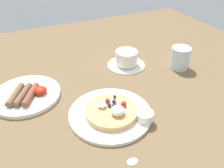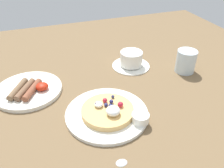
{
  "view_description": "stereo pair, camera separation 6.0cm",
  "coord_description": "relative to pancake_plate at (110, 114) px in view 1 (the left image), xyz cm",
  "views": [
    {
      "loc": [
        -24.69,
        -53.26,
        46.33
      ],
      "look_at": [
        1.72,
        3.16,
        4.0
      ],
      "focal_mm": 37.29,
      "sensor_mm": 36.0,
      "label": 1
    },
    {
      "loc": [
        -19.12,
        -55.55,
        46.33
      ],
      "look_at": [
        1.72,
        3.16,
        4.0
      ],
      "focal_mm": 37.29,
      "sensor_mm": 36.0,
      "label": 2
    }
  ],
  "objects": [
    {
      "name": "ground_plane",
      "position": [
        3.22,
        6.18,
        -2.05
      ],
      "size": [
        158.83,
        151.45,
        3.0
      ],
      "primitive_type": "cube",
      "color": "brown"
    },
    {
      "name": "fried_breakfast",
      "position": [
        -21.55,
        18.01,
        1.75
      ],
      "size": [
        14.2,
        12.32,
        2.48
      ],
      "color": "brown",
      "rests_on": "breakfast_plate"
    },
    {
      "name": "breakfast_plate",
      "position": [
        -21.18,
        19.91,
        0.12
      ],
      "size": [
        22.24,
        22.24,
        1.34
      ],
      "primitive_type": "cylinder",
      "color": "white",
      "rests_on": "ground_plane"
    },
    {
      "name": "syrup_ramekin",
      "position": [
        7.58,
        -6.8,
        1.85
      ],
      "size": [
        4.89,
        4.89,
        2.52
      ],
      "color": "white",
      "rests_on": "pancake_plate"
    },
    {
      "name": "coffee_saucer",
      "position": [
        18.28,
        24.35,
        -0.16
      ],
      "size": [
        14.88,
        14.88,
        0.78
      ],
      "primitive_type": "cylinder",
      "color": "white",
      "rests_on": "ground_plane"
    },
    {
      "name": "water_glass",
      "position": [
        36.14,
        14.01,
        3.74
      ],
      "size": [
        7.35,
        7.35,
        8.59
      ],
      "primitive_type": "cylinder",
      "color": "silver",
      "rests_on": "ground_plane"
    },
    {
      "name": "pancake_plate",
      "position": [
        0.0,
        0.0,
        0.0
      ],
      "size": [
        24.37,
        24.37,
        1.1
      ],
      "primitive_type": "cylinder",
      "color": "white",
      "rests_on": "ground_plane"
    },
    {
      "name": "pancake_with_berries",
      "position": [
        0.12,
        -0.74,
        1.68
      ],
      "size": [
        15.28,
        15.28,
        4.1
      ],
      "color": "#E1B268",
      "rests_on": "pancake_plate"
    },
    {
      "name": "coffee_cup",
      "position": [
        18.36,
        24.47,
        3.07
      ],
      "size": [
        8.96,
        10.49,
        5.48
      ],
      "color": "white",
      "rests_on": "coffee_saucer"
    }
  ]
}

